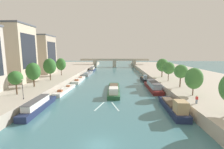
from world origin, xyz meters
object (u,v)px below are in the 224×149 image
object	(u,v)px
tree_left_second	(33,71)
tree_left_by_lamp	(50,66)
tree_left_past_mid	(61,64)
tree_right_end_of_row	(162,65)
person_on_quay	(197,99)
barge_midriver	(114,90)
moored_boat_left_midway	(88,74)
moored_boat_left_downstream	(65,90)
moored_boat_left_near	(92,69)
tree_right_third	(169,68)
tree_left_end_of_row	(16,78)
tree_right_far	(181,71)
moored_boat_right_gap_after	(153,86)
moored_boat_left_upstream	(79,80)
lamppost_left_bank	(23,88)
moored_boat_left_second	(38,105)
tree_right_past_mid	(194,78)
bridge_far	(114,62)
moored_boat_right_midway	(173,107)
moored_boat_right_lone	(144,79)

from	to	relation	value
tree_left_second	tree_left_by_lamp	world-z (taller)	tree_left_by_lamp
tree_left_past_mid	tree_right_end_of_row	xyz separation A→B (m)	(42.74, -2.87, 0.01)
person_on_quay	barge_midriver	bearing A→B (deg)	134.60
barge_midriver	moored_boat_left_midway	distance (m)	39.77
barge_midriver	moored_boat_left_downstream	world-z (taller)	barge_midriver
barge_midriver	moored_boat_left_near	distance (m)	56.15
moored_boat_left_downstream	moored_boat_left_midway	xyz separation A→B (m)	(0.34, 36.70, 0.12)
moored_boat_left_downstream	tree_right_third	size ratio (longest dim) A/B	2.15
barge_midriver	tree_left_end_of_row	xyz separation A→B (m)	(-23.14, -11.79, 5.59)
tree_right_far	tree_right_end_of_row	distance (m)	18.25
moored_boat_right_gap_after	tree_left_past_mid	bearing A→B (deg)	157.76
moored_boat_left_upstream	tree_right_far	xyz separation A→B (m)	(34.96, -20.57, 6.43)
tree_right_far	lamppost_left_bank	world-z (taller)	tree_right_far
moored_boat_left_second	lamppost_left_bank	world-z (taller)	lamppost_left_bank
moored_boat_left_second	tree_right_end_of_row	bearing A→B (deg)	41.59
tree_right_past_mid	bridge_far	distance (m)	94.88
moored_boat_left_upstream	moored_boat_left_midway	bearing A→B (deg)	88.77
moored_boat_right_midway	tree_right_end_of_row	distance (m)	32.33
tree_left_end_of_row	bridge_far	distance (m)	95.92
tree_right_end_of_row	lamppost_left_bank	size ratio (longest dim) A/B	1.70
moored_boat_left_near	moored_boat_right_gap_after	world-z (taller)	moored_boat_right_gap_after
tree_left_end_of_row	tree_right_end_of_row	size ratio (longest dim) A/B	0.76
tree_left_second	bridge_far	distance (m)	87.86
tree_left_past_mid	moored_boat_left_upstream	bearing A→B (deg)	-4.00
moored_boat_left_upstream	moored_boat_left_midway	xyz separation A→B (m)	(0.40, 18.69, 0.14)
moored_boat_left_midway	tree_left_past_mid	xyz separation A→B (m)	(-8.20, -18.15, 6.56)
tree_right_past_mid	moored_boat_right_lone	bearing A→B (deg)	101.78
tree_right_past_mid	bridge_far	xyz separation A→B (m)	(-20.21, 92.68, -2.05)
moored_boat_left_near	tree_left_end_of_row	xyz separation A→B (m)	(-7.61, -65.76, 5.30)
moored_boat_left_second	tree_left_end_of_row	world-z (taller)	tree_left_end_of_row
moored_boat_left_near	tree_left_second	xyz separation A→B (m)	(-7.95, -57.35, 5.79)
tree_left_second	tree_left_by_lamp	xyz separation A→B (m)	(0.31, 10.45, 0.58)
barge_midriver	tree_left_by_lamp	world-z (taller)	tree_left_by_lamp
tree_left_second	tree_right_past_mid	world-z (taller)	tree_left_second
moored_boat_left_midway	tree_right_far	size ratio (longest dim) A/B	2.42
moored_boat_left_midway	barge_midriver	bearing A→B (deg)	-67.58
tree_left_by_lamp	tree_right_third	xyz separation A→B (m)	(42.24, -0.06, -0.53)
tree_left_by_lamp	tree_left_past_mid	distance (m)	11.56
moored_boat_right_lone	moored_boat_left_midway	bearing A→B (deg)	147.45
tree_left_by_lamp	tree_right_past_mid	size ratio (longest dim) A/B	1.20
moored_boat_right_midway	bridge_far	distance (m)	98.01
moored_boat_left_near	moored_boat_left_midway	bearing A→B (deg)	-88.80
moored_boat_left_near	tree_right_third	size ratio (longest dim) A/B	2.21
moored_boat_left_downstream	person_on_quay	distance (m)	36.69
moored_boat_left_second	tree_left_second	size ratio (longest dim) A/B	2.01
moored_boat_left_near	barge_midriver	bearing A→B (deg)	-73.94
moored_boat_right_lone	tree_left_end_of_row	bearing A→B (deg)	-139.28
moored_boat_right_lone	tree_right_end_of_row	distance (m)	9.77
moored_boat_left_second	tree_left_by_lamp	xyz separation A→B (m)	(-7.15, 22.72, 6.38)
moored_boat_left_near	moored_boat_left_second	bearing A→B (deg)	-90.41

